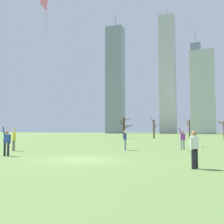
# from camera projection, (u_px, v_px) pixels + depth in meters

# --- Properties ---
(ground_plane) EXTENTS (400.00, 400.00, 0.00)m
(ground_plane) POSITION_uv_depth(u_px,v_px,m) (81.00, 160.00, 14.24)
(ground_plane) COLOR #5B7A3D
(kite_flyer_midfield_left_white) EXTENTS (5.93, 2.97, 17.79)m
(kite_flyer_midfield_left_white) POSITION_uv_depth(u_px,v_px,m) (170.00, 102.00, 21.88)
(kite_flyer_midfield_left_white) COLOR gray
(kite_flyer_midfield_left_white) RESTS_ON ground
(kite_flyer_foreground_right_pink) EXTENTS (4.19, 1.83, 12.35)m
(kite_flyer_foreground_right_pink) POSITION_uv_depth(u_px,v_px,m) (22.00, 103.00, 20.02)
(kite_flyer_foreground_right_pink) COLOR #726656
(kite_flyer_foreground_right_pink) RESTS_ON ground
(bystander_watching_nearby) EXTENTS (0.37, 0.42, 1.62)m
(bystander_watching_nearby) POSITION_uv_depth(u_px,v_px,m) (194.00, 147.00, 10.84)
(bystander_watching_nearby) COLOR black
(bystander_watching_nearby) RESTS_ON ground
(bystander_far_off_by_trees) EXTENTS (0.24, 0.51, 1.62)m
(bystander_far_off_by_trees) POSITION_uv_depth(u_px,v_px,m) (125.00, 139.00, 21.13)
(bystander_far_off_by_trees) COLOR gray
(bystander_far_off_by_trees) RESTS_ON ground
(bare_tree_left_of_center) EXTENTS (1.42, 2.25, 4.62)m
(bare_tree_left_of_center) POSITION_uv_depth(u_px,v_px,m) (154.00, 128.00, 52.89)
(bare_tree_left_of_center) COLOR #4C3828
(bare_tree_left_of_center) RESTS_ON ground
(bare_tree_right_of_center) EXTENTS (3.06, 2.24, 4.38)m
(bare_tree_right_of_center) POSITION_uv_depth(u_px,v_px,m) (124.00, 127.00, 53.47)
(bare_tree_right_of_center) COLOR #423326
(bare_tree_right_of_center) RESTS_ON ground
(bare_tree_far_right_edge) EXTENTS (1.29, 3.16, 3.93)m
(bare_tree_far_right_edge) POSITION_uv_depth(u_px,v_px,m) (189.00, 128.00, 52.72)
(bare_tree_far_right_edge) COLOR brown
(bare_tree_far_right_edge) RESTS_ON ground
(bare_tree_center) EXTENTS (3.07, 1.20, 3.85)m
(bare_tree_center) POSITION_uv_depth(u_px,v_px,m) (224.00, 129.00, 50.72)
(bare_tree_center) COLOR brown
(bare_tree_center) RESTS_ON ground
(skyline_squat_block) EXTENTS (5.68, 9.49, 60.21)m
(skyline_squat_block) POSITION_uv_depth(u_px,v_px,m) (196.00, 89.00, 147.33)
(skyline_squat_block) COLOR gray
(skyline_squat_block) RESTS_ON ground
(skyline_slender_spire) EXTENTS (8.95, 10.99, 72.87)m
(skyline_slender_spire) POSITION_uv_depth(u_px,v_px,m) (168.00, 75.00, 146.29)
(skyline_slender_spire) COLOR #B2B2B7
(skyline_slender_spire) RESTS_ON ground
(skyline_mid_tower_left) EXTENTS (11.39, 11.82, 40.93)m
(skyline_mid_tower_left) POSITION_uv_depth(u_px,v_px,m) (202.00, 93.00, 125.98)
(skyline_mid_tower_left) COLOR #B2B2B7
(skyline_mid_tower_left) RESTS_ON ground
(skyline_mid_tower_right) EXTENTS (10.13, 8.64, 72.84)m
(skyline_mid_tower_right) POSITION_uv_depth(u_px,v_px,m) (115.00, 80.00, 153.19)
(skyline_mid_tower_right) COLOR gray
(skyline_mid_tower_right) RESTS_ON ground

